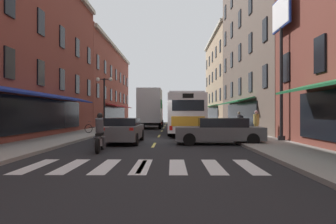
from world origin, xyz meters
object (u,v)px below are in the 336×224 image
sedan_far (220,131)px  pedestrian_mid (256,123)px  transit_bus (184,113)px  sedan_mid (124,130)px  motorcycle_rider (100,135)px  bicycle_near (95,128)px  billboard_sign (281,31)px  sedan_near (156,120)px  pedestrian_near (239,121)px  street_lamp_twin (104,101)px  box_truck (151,109)px

sedan_far → pedestrian_mid: pedestrian_mid is taller
transit_bus → sedan_mid: (-3.67, -8.51, -0.93)m
transit_bus → motorcycle_rider: (-4.08, -12.52, -0.94)m
transit_bus → bicycle_near: 7.28m
bicycle_near → pedestrian_mid: pedestrian_mid is taller
sedan_far → billboard_sign: bearing=14.3°
bicycle_near → pedestrian_mid: bearing=-19.1°
sedan_near → pedestrian_near: bearing=-68.7°
billboard_sign → pedestrian_mid: (-0.76, 2.36, -5.25)m
sedan_far → pedestrian_mid: size_ratio=2.75×
pedestrian_near → pedestrian_mid: (-0.09, -5.42, 0.00)m
transit_bus → billboard_sign: bearing=-58.4°
bicycle_near → pedestrian_near: pedestrian_near is taller
sedan_near → sedan_mid: bearing=-90.9°
pedestrian_near → street_lamp_twin: bearing=131.2°
transit_bus → pedestrian_mid: 7.41m
transit_bus → pedestrian_mid: transit_bus is taller
box_truck → pedestrian_near: (7.77, -9.06, -1.11)m
motorcycle_rider → street_lamp_twin: street_lamp_twin is taller
box_truck → sedan_mid: size_ratio=1.55×
box_truck → pedestrian_mid: (7.68, -14.48, -1.10)m
box_truck → street_lamp_twin: 8.34m
transit_bus → sedan_near: size_ratio=2.72×
billboard_sign → pedestrian_mid: bearing=107.9°
sedan_mid → pedestrian_mid: (8.02, 2.55, 0.29)m
bicycle_near → pedestrian_near: size_ratio=1.02×
billboard_sign → sedan_far: billboard_sign is taller
transit_bus → motorcycle_rider: size_ratio=5.68×
pedestrian_mid → sedan_far: bearing=-57.2°
sedan_far → sedan_mid: bearing=172.1°
box_truck → street_lamp_twin: street_lamp_twin is taller
box_truck → bicycle_near: size_ratio=4.35×
motorcycle_rider → pedestrian_near: (8.53, 11.98, 0.30)m
sedan_mid → sedan_far: 5.25m
sedan_far → motorcycle_rider: bearing=-149.6°
box_truck → sedan_mid: (-0.34, -17.03, -1.40)m
pedestrian_near → street_lamp_twin: 11.51m
bicycle_near → motorcycle_rider: bearing=-75.0°
transit_bus → street_lamp_twin: size_ratio=2.56×
box_truck → pedestrian_near: 11.99m
motorcycle_rider → pedestrian_mid: size_ratio=1.23×
sedan_near → motorcycle_rider: (-0.85, -31.67, -0.02)m
transit_bus → box_truck: bearing=111.3°
billboard_sign → sedan_mid: 10.39m
motorcycle_rider → bicycle_near: 10.82m
billboard_sign → sedan_far: bearing=-165.7°
sedan_far → pedestrian_mid: (2.82, 3.27, 0.30)m
sedan_mid → transit_bus: bearing=66.7°
sedan_mid → motorcycle_rider: motorcycle_rider is taller
sedan_far → pedestrian_near: size_ratio=2.83×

